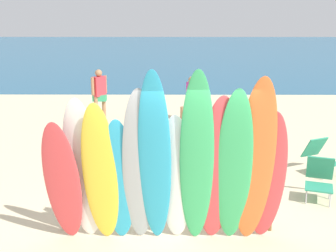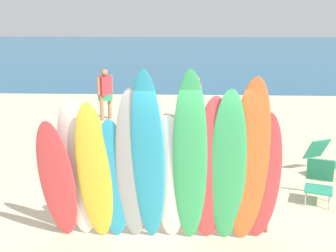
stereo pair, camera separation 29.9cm
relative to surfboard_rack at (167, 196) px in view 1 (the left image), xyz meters
name	(u,v)px [view 1 (the left image)]	position (x,y,z in m)	size (l,w,h in m)	color
ground	(169,85)	(0.00, 14.00, -0.60)	(60.00, 60.00, 0.00)	beige
ocean_water	(170,51)	(0.00, 31.62, -0.59)	(60.00, 40.00, 0.02)	#235B7F
surfboard_rack	(167,196)	(0.00, 0.00, 0.00)	(3.51, 0.07, 0.76)	brown
surfboard_red_0	(63,183)	(-1.56, -0.47, 0.42)	(0.54, 0.07, 2.10)	#D13D42
surfboard_white_1	(83,171)	(-1.26, -0.37, 0.58)	(0.57, 0.07, 2.38)	white
surfboard_yellow_2	(101,175)	(-0.98, -0.47, 0.56)	(0.54, 0.08, 2.36)	yellow
surfboard_teal_3	(119,182)	(-0.72, -0.45, 0.44)	(0.48, 0.06, 2.12)	#289EC6
surfboard_grey_4	(140,169)	(-0.40, -0.51, 0.67)	(0.50, 0.06, 2.61)	#999EA3
surfboard_teal_5	(155,162)	(-0.17, -0.58, 0.80)	(0.48, 0.07, 2.89)	#289EC6
surfboard_white_6	(176,179)	(0.14, -0.39, 0.46)	(0.51, 0.07, 2.15)	white
surfboard_green_7	(197,161)	(0.43, -0.52, 0.79)	(0.50, 0.07, 2.84)	#38B266
surfboard_red_8	(217,172)	(0.75, -0.45, 0.61)	(0.58, 0.08, 2.46)	#D13D42
surfboard_green_9	(234,169)	(0.98, -0.50, 0.66)	(0.53, 0.07, 2.59)	#38B266
surfboard_orange_10	(255,164)	(1.29, -0.50, 0.75)	(0.57, 0.07, 2.74)	orange
surfboard_red_11	(268,178)	(1.51, -0.39, 0.49)	(0.54, 0.07, 2.22)	#D13D42
beachgoer_midbeach	(194,127)	(0.59, 2.93, 0.35)	(0.63, 0.27, 1.66)	#9E704C
beachgoer_by_water	(99,91)	(-2.27, 7.26, 0.37)	(0.44, 0.51, 1.68)	#9E704C
beachgoer_near_rack	(191,96)	(0.72, 7.13, 0.25)	(0.38, 0.52, 1.47)	#9E704C
beach_chair_red	(319,177)	(2.91, 1.26, -0.17)	(0.69, 0.81, 0.82)	#B7B7BC
beach_chair_blue	(319,155)	(3.36, 2.58, -0.18)	(0.76, 0.88, 0.79)	#B7B7BC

